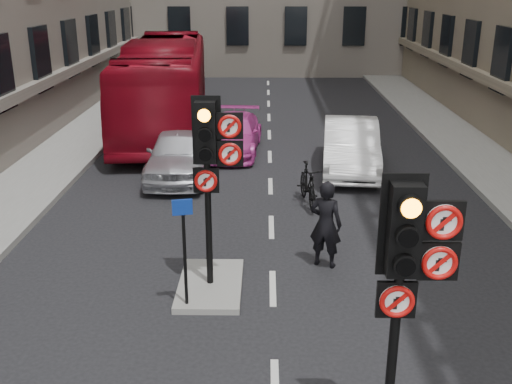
{
  "coord_description": "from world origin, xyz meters",
  "views": [
    {
      "loc": [
        -0.17,
        -5.21,
        5.61
      ],
      "look_at": [
        -0.29,
        3.21,
        2.6
      ],
      "focal_mm": 42.0,
      "sensor_mm": 36.0,
      "label": 1
    }
  ],
  "objects_px": {
    "info_sign": "(184,238)",
    "motorcycle": "(308,185)",
    "car_silver": "(179,152)",
    "motorcyclist": "(326,224)",
    "signal_far": "(211,153)",
    "car_white": "(351,146)",
    "car_pink": "(234,134)",
    "bus_red": "(165,84)",
    "signal_near": "(409,260)"
  },
  "relations": [
    {
      "from": "car_white",
      "to": "bus_red",
      "type": "xyz_separation_m",
      "value": [
        -6.53,
        5.53,
        0.95
      ]
    },
    {
      "from": "motorcycle",
      "to": "bus_red",
      "type": "bearing_deg",
      "value": 112.24
    },
    {
      "from": "signal_near",
      "to": "signal_far",
      "type": "bearing_deg",
      "value": 123.02
    },
    {
      "from": "signal_far",
      "to": "motorcyclist",
      "type": "xyz_separation_m",
      "value": [
        2.19,
        1.01,
        -1.78
      ]
    },
    {
      "from": "car_silver",
      "to": "car_white",
      "type": "bearing_deg",
      "value": 7.08
    },
    {
      "from": "car_white",
      "to": "car_pink",
      "type": "xyz_separation_m",
      "value": [
        -3.7,
        2.01,
        -0.15
      ]
    },
    {
      "from": "car_silver",
      "to": "motorcycle",
      "type": "bearing_deg",
      "value": -33.28
    },
    {
      "from": "bus_red",
      "to": "signal_far",
      "type": "bearing_deg",
      "value": -82.29
    },
    {
      "from": "motorcyclist",
      "to": "car_white",
      "type": "bearing_deg",
      "value": -79.87
    },
    {
      "from": "signal_near",
      "to": "info_sign",
      "type": "distance_m",
      "value": 4.56
    },
    {
      "from": "signal_far",
      "to": "car_silver",
      "type": "height_order",
      "value": "signal_far"
    },
    {
      "from": "signal_far",
      "to": "car_white",
      "type": "distance_m",
      "value": 8.62
    },
    {
      "from": "signal_near",
      "to": "info_sign",
      "type": "relative_size",
      "value": 1.78
    },
    {
      "from": "car_pink",
      "to": "info_sign",
      "type": "xyz_separation_m",
      "value": [
        -0.32,
        -10.42,
        0.8
      ]
    },
    {
      "from": "car_silver",
      "to": "bus_red",
      "type": "height_order",
      "value": "bus_red"
    },
    {
      "from": "car_white",
      "to": "car_pink",
      "type": "relative_size",
      "value": 1.1
    },
    {
      "from": "car_white",
      "to": "info_sign",
      "type": "bearing_deg",
      "value": -109.75
    },
    {
      "from": "car_silver",
      "to": "info_sign",
      "type": "distance_m",
      "value": 7.81
    },
    {
      "from": "motorcycle",
      "to": "motorcyclist",
      "type": "distance_m",
      "value": 3.56
    },
    {
      "from": "car_pink",
      "to": "bus_red",
      "type": "distance_m",
      "value": 4.65
    },
    {
      "from": "signal_far",
      "to": "info_sign",
      "type": "xyz_separation_m",
      "value": [
        -0.44,
        -0.81,
        -1.29
      ]
    },
    {
      "from": "signal_near",
      "to": "car_silver",
      "type": "distance_m",
      "value": 11.81
    },
    {
      "from": "signal_far",
      "to": "car_silver",
      "type": "distance_m",
      "value": 7.34
    },
    {
      "from": "car_white",
      "to": "motorcycle",
      "type": "height_order",
      "value": "car_white"
    },
    {
      "from": "signal_near",
      "to": "signal_far",
      "type": "distance_m",
      "value": 4.77
    },
    {
      "from": "signal_near",
      "to": "car_silver",
      "type": "relative_size",
      "value": 0.82
    },
    {
      "from": "bus_red",
      "to": "motorcyclist",
      "type": "bearing_deg",
      "value": -71.98
    },
    {
      "from": "motorcycle",
      "to": "car_pink",
      "type": "bearing_deg",
      "value": 105.34
    },
    {
      "from": "car_pink",
      "to": "motorcyclist",
      "type": "relative_size",
      "value": 2.31
    },
    {
      "from": "signal_near",
      "to": "bus_red",
      "type": "relative_size",
      "value": 0.29
    },
    {
      "from": "signal_near",
      "to": "info_sign",
      "type": "xyz_separation_m",
      "value": [
        -3.04,
        3.19,
        -1.17
      ]
    },
    {
      "from": "car_white",
      "to": "signal_near",
      "type": "bearing_deg",
      "value": -89.06
    },
    {
      "from": "signal_far",
      "to": "bus_red",
      "type": "relative_size",
      "value": 0.29
    },
    {
      "from": "bus_red",
      "to": "motorcycle",
      "type": "relative_size",
      "value": 6.77
    },
    {
      "from": "car_white",
      "to": "info_sign",
      "type": "height_order",
      "value": "info_sign"
    },
    {
      "from": "signal_near",
      "to": "info_sign",
      "type": "height_order",
      "value": "signal_near"
    },
    {
      "from": "bus_red",
      "to": "motorcycle",
      "type": "xyz_separation_m",
      "value": [
        5.03,
        -8.59,
        -1.17
      ]
    },
    {
      "from": "signal_near",
      "to": "motorcycle",
      "type": "xyz_separation_m",
      "value": [
        -0.52,
        8.55,
        -2.03
      ]
    },
    {
      "from": "car_silver",
      "to": "motorcyclist",
      "type": "xyz_separation_m",
      "value": [
        3.79,
        -5.88,
        0.18
      ]
    },
    {
      "from": "info_sign",
      "to": "signal_far",
      "type": "bearing_deg",
      "value": 48.25
    },
    {
      "from": "signal_far",
      "to": "car_white",
      "type": "relative_size",
      "value": 0.77
    },
    {
      "from": "car_white",
      "to": "car_pink",
      "type": "bearing_deg",
      "value": 157.28
    },
    {
      "from": "car_silver",
      "to": "signal_near",
      "type": "bearing_deg",
      "value": -69.72
    },
    {
      "from": "motorcycle",
      "to": "info_sign",
      "type": "distance_m",
      "value": 5.98
    },
    {
      "from": "info_sign",
      "to": "motorcycle",
      "type": "bearing_deg",
      "value": 51.43
    },
    {
      "from": "bus_red",
      "to": "info_sign",
      "type": "xyz_separation_m",
      "value": [
        2.52,
        -13.95,
        -0.31
      ]
    },
    {
      "from": "signal_far",
      "to": "motorcyclist",
      "type": "bearing_deg",
      "value": 24.71
    },
    {
      "from": "car_pink",
      "to": "motorcycle",
      "type": "height_order",
      "value": "car_pink"
    },
    {
      "from": "signal_far",
      "to": "car_pink",
      "type": "xyz_separation_m",
      "value": [
        -0.12,
        9.61,
        -2.09
      ]
    },
    {
      "from": "car_silver",
      "to": "car_pink",
      "type": "bearing_deg",
      "value": 60.77
    }
  ]
}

